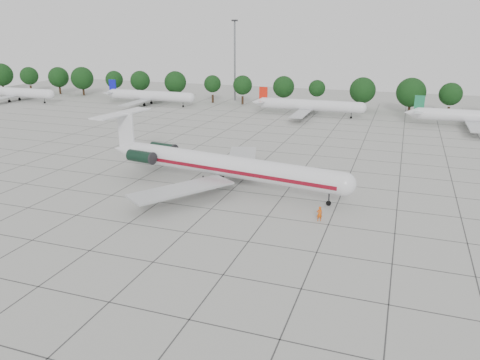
{
  "coord_description": "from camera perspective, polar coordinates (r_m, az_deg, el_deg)",
  "views": [
    {
      "loc": [
        23.43,
        -54.73,
        23.98
      ],
      "look_at": [
        3.04,
        3.23,
        3.5
      ],
      "focal_mm": 35.0,
      "sensor_mm": 36.0,
      "label": 1
    }
  ],
  "objects": [
    {
      "name": "main_airliner",
      "position": [
        72.39,
        -3.02,
        1.99
      ],
      "size": [
        42.33,
        33.08,
        9.98
      ],
      "rotation": [
        0.0,
        0.0,
        -0.15
      ],
      "color": "silver",
      "rests_on": "ground"
    },
    {
      "name": "bg_airliner_b",
      "position": [
        150.39,
        -10.95,
        10.05
      ],
      "size": [
        28.24,
        27.2,
        7.4
      ],
      "color": "silver",
      "rests_on": "ground"
    },
    {
      "name": "bg_airliner_c",
      "position": [
        131.12,
        8.47,
        8.99
      ],
      "size": [
        28.24,
        27.2,
        7.4
      ],
      "color": "silver",
      "rests_on": "ground"
    },
    {
      "name": "tree_line",
      "position": [
        145.19,
        5.34,
        11.23
      ],
      "size": [
        249.86,
        8.44,
        10.22
      ],
      "color": "#332114",
      "rests_on": "ground"
    },
    {
      "name": "floodlight_mast",
      "position": [
        156.46,
        -0.64,
        14.88
      ],
      "size": [
        1.6,
        1.6,
        25.45
      ],
      "color": "slate",
      "rests_on": "ground"
    },
    {
      "name": "ground",
      "position": [
        64.18,
        -3.52,
        -3.54
      ],
      "size": [
        260.0,
        260.0,
        0.0
      ],
      "primitive_type": "plane",
      "color": "#A6A69F",
      "rests_on": "ground"
    },
    {
      "name": "bg_airliner_d",
      "position": [
        126.75,
        26.9,
        6.88
      ],
      "size": [
        28.24,
        27.2,
        7.4
      ],
      "color": "silver",
      "rests_on": "ground"
    },
    {
      "name": "ground_crew",
      "position": [
        60.74,
        9.66,
        -4.08
      ],
      "size": [
        0.86,
        0.74,
        1.99
      ],
      "primitive_type": "imported",
      "rotation": [
        0.0,
        0.0,
        3.59
      ],
      "color": "#E2540D",
      "rests_on": "ground"
    },
    {
      "name": "bg_airliner_a",
      "position": [
        171.43,
        -25.71,
        9.58
      ],
      "size": [
        28.24,
        27.2,
        7.4
      ],
      "color": "silver",
      "rests_on": "ground"
    },
    {
      "name": "apron_joints",
      "position": [
        77.37,
        0.77,
        0.38
      ],
      "size": [
        170.0,
        170.0,
        0.02
      ],
      "primitive_type": "cube",
      "color": "#383838",
      "rests_on": "ground"
    }
  ]
}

